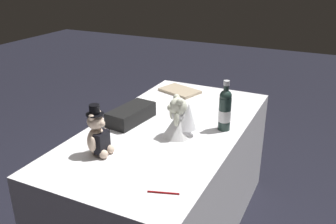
{
  "coord_description": "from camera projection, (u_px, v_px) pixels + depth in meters",
  "views": [
    {
      "loc": [
        1.85,
        0.9,
        1.73
      ],
      "look_at": [
        0.0,
        0.0,
        0.88
      ],
      "focal_mm": 39.03,
      "sensor_mm": 36.0,
      "label": 1
    }
  ],
  "objects": [
    {
      "name": "signing_pen",
      "position": [
        164.0,
        193.0,
        1.62
      ],
      "size": [
        0.05,
        0.14,
        0.01
      ],
      "color": "maroon",
      "rests_on": "reception_table"
    },
    {
      "name": "champagne_bottle",
      "position": [
        225.0,
        109.0,
        2.18
      ],
      "size": [
        0.08,
        0.08,
        0.31
      ],
      "color": "#20322D",
      "rests_on": "reception_table"
    },
    {
      "name": "reception_table",
      "position": [
        168.0,
        180.0,
        2.41
      ],
      "size": [
        1.7,
        0.88,
        0.78
      ],
      "primitive_type": "cube",
      "color": "white",
      "rests_on": "ground_plane"
    },
    {
      "name": "teddy_bear_groom",
      "position": [
        98.0,
        135.0,
        1.91
      ],
      "size": [
        0.15,
        0.13,
        0.28
      ],
      "color": "beige",
      "rests_on": "reception_table"
    },
    {
      "name": "guestbook",
      "position": [
        180.0,
        91.0,
        2.86
      ],
      "size": [
        0.27,
        0.34,
        0.02
      ],
      "primitive_type": "cube",
      "rotation": [
        0.0,
        0.0,
        -0.32
      ],
      "color": "tan",
      "rests_on": "reception_table"
    },
    {
      "name": "gift_case_black",
      "position": [
        131.0,
        114.0,
        2.33
      ],
      "size": [
        0.35,
        0.19,
        0.09
      ],
      "color": "black",
      "rests_on": "reception_table"
    },
    {
      "name": "teddy_bear_bride",
      "position": [
        181.0,
        119.0,
        2.11
      ],
      "size": [
        0.22,
        0.23,
        0.25
      ],
      "color": "white",
      "rests_on": "reception_table"
    }
  ]
}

